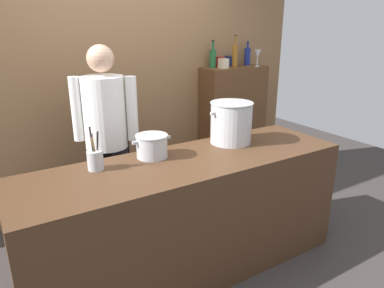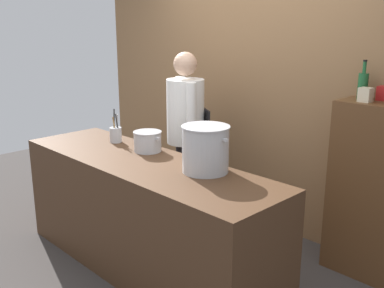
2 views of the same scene
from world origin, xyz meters
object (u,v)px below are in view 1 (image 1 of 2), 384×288
at_px(stockpot_small, 152,146).
at_px(utensil_crock, 95,159).
at_px(wine_bottle_cobalt, 247,56).
at_px(spice_tin_navy, 230,61).
at_px(spice_tin_cream, 223,63).
at_px(wine_bottle_amber, 235,55).
at_px(wine_glass_tall, 258,54).
at_px(chef, 106,132).
at_px(stockpot_large, 231,123).
at_px(wine_bottle_green, 213,58).
at_px(spice_tin_red, 220,62).

relative_size(stockpot_small, utensil_crock, 1.00).
height_order(stockpot_small, utensil_crock, utensil_crock).
bearing_deg(wine_bottle_cobalt, spice_tin_navy, 175.64).
relative_size(stockpot_small, wine_bottle_cobalt, 1.09).
bearing_deg(spice_tin_cream, wine_bottle_amber, 7.87).
bearing_deg(spice_tin_navy, wine_glass_tall, -37.35).
relative_size(chef, stockpot_large, 4.18).
bearing_deg(spice_tin_cream, chef, -165.12).
bearing_deg(stockpot_small, spice_tin_navy, 35.77).
distance_m(wine_bottle_amber, wine_glass_tall, 0.28).
height_order(chef, wine_bottle_amber, wine_bottle_amber).
distance_m(wine_bottle_green, spice_tin_cream, 0.13).
height_order(stockpot_small, wine_bottle_cobalt, wine_bottle_cobalt).
relative_size(wine_bottle_green, spice_tin_cream, 2.82).
xyz_separation_m(wine_glass_tall, spice_tin_navy, (-0.25, 0.19, -0.08)).
bearing_deg(wine_bottle_amber, stockpot_small, -146.93).
xyz_separation_m(wine_bottle_cobalt, spice_tin_red, (-0.37, 0.03, -0.05)).
relative_size(utensil_crock, spice_tin_navy, 2.61).
xyz_separation_m(utensil_crock, spice_tin_red, (1.81, 1.13, 0.44)).
xyz_separation_m(utensil_crock, spice_tin_navy, (1.94, 1.12, 0.44)).
bearing_deg(wine_bottle_amber, spice_tin_navy, 79.72).
height_order(stockpot_large, wine_glass_tall, wine_glass_tall).
distance_m(utensil_crock, spice_tin_red, 2.17).
bearing_deg(wine_bottle_green, stockpot_small, -140.09).
xyz_separation_m(wine_bottle_green, wine_bottle_cobalt, (0.51, 0.03, -0.00)).
bearing_deg(chef, wine_bottle_cobalt, -134.01).
height_order(utensil_crock, spice_tin_red, spice_tin_red).
height_order(wine_bottle_cobalt, spice_tin_cream, wine_bottle_cobalt).
bearing_deg(spice_tin_red, wine_bottle_green, -157.96).
height_order(spice_tin_navy, spice_tin_cream, spice_tin_navy).
xyz_separation_m(wine_bottle_green, spice_tin_cream, (0.07, -0.10, -0.05)).
height_order(stockpot_large, stockpot_small, stockpot_large).
bearing_deg(wine_bottle_amber, wine_bottle_cobalt, 20.90).
bearing_deg(wine_bottle_green, spice_tin_cream, -52.85).
bearing_deg(stockpot_small, utensil_crock, -177.43).
distance_m(wine_bottle_amber, spice_tin_red, 0.18).
distance_m(chef, spice_tin_navy, 1.80).
bearing_deg(stockpot_small, wine_bottle_green, 39.91).
bearing_deg(wine_glass_tall, wine_bottle_green, 164.57).
bearing_deg(stockpot_large, spice_tin_cream, 56.67).
distance_m(utensil_crock, spice_tin_navy, 2.28).
distance_m(utensil_crock, wine_bottle_cobalt, 2.49).
distance_m(wine_glass_tall, spice_tin_red, 0.43).
xyz_separation_m(stockpot_large, wine_glass_tall, (1.09, 0.94, 0.42)).
height_order(wine_bottle_green, wine_bottle_cobalt, wine_bottle_green).
distance_m(stockpot_small, wine_bottle_amber, 1.86).
bearing_deg(spice_tin_navy, utensil_crock, -150.07).
bearing_deg(stockpot_small, chef, 104.08).
height_order(wine_bottle_green, spice_tin_cream, wine_bottle_green).
relative_size(chef, utensil_crock, 5.70).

